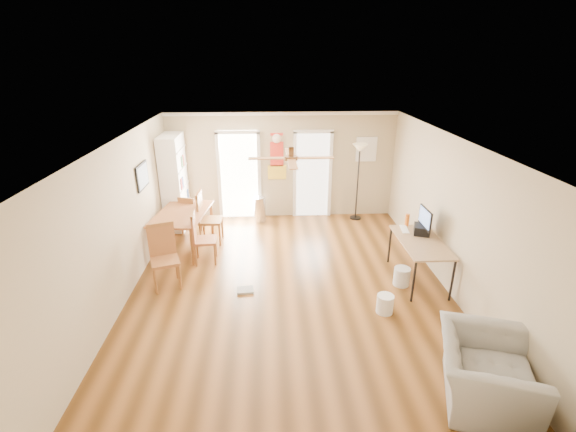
{
  "coord_description": "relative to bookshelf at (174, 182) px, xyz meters",
  "views": [
    {
      "loc": [
        -0.34,
        -6.07,
        3.85
      ],
      "look_at": [
        0.0,
        0.6,
        1.15
      ],
      "focal_mm": 25.09,
      "sensor_mm": 36.0,
      "label": 1
    }
  ],
  "objects": [
    {
      "name": "floor",
      "position": [
        2.51,
        -2.96,
        -1.09
      ],
      "size": [
        7.0,
        7.0,
        0.0
      ],
      "primitive_type": "plane",
      "color": "brown",
      "rests_on": "ground"
    },
    {
      "name": "ceiling",
      "position": [
        2.51,
        -2.96,
        1.51
      ],
      "size": [
        5.5,
        7.0,
        0.0
      ],
      "primitive_type": null,
      "color": "silver",
      "rests_on": "floor"
    },
    {
      "name": "wall_back",
      "position": [
        2.51,
        0.54,
        0.21
      ],
      "size": [
        5.5,
        0.04,
        2.6
      ],
      "primitive_type": null,
      "color": "beige",
      "rests_on": "floor"
    },
    {
      "name": "wall_front",
      "position": [
        2.51,
        -6.46,
        0.21
      ],
      "size": [
        5.5,
        0.04,
        2.6
      ],
      "primitive_type": null,
      "color": "beige",
      "rests_on": "floor"
    },
    {
      "name": "wall_left",
      "position": [
        -0.24,
        -2.96,
        0.21
      ],
      "size": [
        0.04,
        7.0,
        2.6
      ],
      "primitive_type": null,
      "color": "beige",
      "rests_on": "floor"
    },
    {
      "name": "wall_right",
      "position": [
        5.26,
        -2.96,
        0.21
      ],
      "size": [
        0.04,
        7.0,
        2.6
      ],
      "primitive_type": null,
      "color": "beige",
      "rests_on": "floor"
    },
    {
      "name": "crown_molding",
      "position": [
        2.51,
        -2.96,
        1.47
      ],
      "size": [
        5.5,
        7.0,
        0.08
      ],
      "primitive_type": null,
      "color": "white",
      "rests_on": "wall_back"
    },
    {
      "name": "kitchen_doorway",
      "position": [
        1.46,
        0.53,
        -0.04
      ],
      "size": [
        0.9,
        0.1,
        2.1
      ],
      "primitive_type": null,
      "color": "white",
      "rests_on": "wall_back"
    },
    {
      "name": "bathroom_doorway",
      "position": [
        3.26,
        0.53,
        -0.04
      ],
      "size": [
        0.8,
        0.1,
        2.1
      ],
      "primitive_type": null,
      "color": "white",
      "rests_on": "wall_back"
    },
    {
      "name": "wall_decal",
      "position": [
        2.39,
        0.52,
        0.46
      ],
      "size": [
        0.46,
        0.03,
        1.1
      ],
      "primitive_type": "cube",
      "color": "red",
      "rests_on": "wall_back"
    },
    {
      "name": "ac_grille",
      "position": [
        4.56,
        0.51,
        0.61
      ],
      "size": [
        0.5,
        0.04,
        0.6
      ],
      "primitive_type": "cube",
      "color": "white",
      "rests_on": "wall_back"
    },
    {
      "name": "framed_poster",
      "position": [
        -0.21,
        -1.56,
        0.61
      ],
      "size": [
        0.04,
        0.66,
        0.48
      ],
      "primitive_type": "cube",
      "color": "black",
      "rests_on": "wall_left"
    },
    {
      "name": "ceiling_fan",
      "position": [
        2.51,
        -3.26,
        1.34
      ],
      "size": [
        1.24,
        1.24,
        0.2
      ],
      "primitive_type": null,
      "color": "#593819",
      "rests_on": "ceiling"
    },
    {
      "name": "bookshelf",
      "position": [
        0.0,
        0.0,
        0.0
      ],
      "size": [
        0.65,
        1.06,
        2.18
      ],
      "primitive_type": null,
      "rotation": [
        0.0,
        0.0,
        0.23
      ],
      "color": "white",
      "rests_on": "floor"
    },
    {
      "name": "dining_table",
      "position": [
        0.36,
        -1.17,
        -0.69
      ],
      "size": [
        1.15,
        1.7,
        0.8
      ],
      "primitive_type": null,
      "rotation": [
        0.0,
        0.0,
        -0.13
      ],
      "color": "#93582F",
      "rests_on": "floor"
    },
    {
      "name": "dining_chair_right_a",
      "position": [
        0.91,
        -0.93,
        -0.52
      ],
      "size": [
        0.48,
        0.48,
        1.14
      ],
      "primitive_type": null,
      "rotation": [
        0.0,
        0.0,
        1.54
      ],
      "color": "olive",
      "rests_on": "floor"
    },
    {
      "name": "dining_chair_right_b",
      "position": [
        0.91,
        -1.84,
        -0.57
      ],
      "size": [
        0.46,
        0.46,
        1.04
      ],
      "primitive_type": null,
      "rotation": [
        0.0,
        0.0,
        1.65
      ],
      "color": "#A15D34",
      "rests_on": "floor"
    },
    {
      "name": "dining_chair_near",
      "position": [
        0.34,
        -2.73,
        -0.53
      ],
      "size": [
        0.59,
        0.59,
        1.13
      ],
      "primitive_type": null,
      "rotation": [
        0.0,
        0.0,
        0.33
      ],
      "color": "#AB6A37",
      "rests_on": "floor"
    },
    {
      "name": "dining_chair_far",
      "position": [
        0.39,
        -0.44,
        -0.64
      ],
      "size": [
        0.47,
        0.47,
        0.91
      ],
      "primitive_type": null,
      "rotation": [
        0.0,
        0.0,
        2.84
      ],
      "color": "#9A5A31",
      "rests_on": "floor"
    },
    {
      "name": "trash_can",
      "position": [
        1.95,
        0.19,
        -0.78
      ],
      "size": [
        0.33,
        0.33,
        0.62
      ],
      "primitive_type": "cylinder",
      "rotation": [
        0.0,
        0.0,
        0.16
      ],
      "color": "silver",
      "rests_on": "floor"
    },
    {
      "name": "torchiere_lamp",
      "position": [
        4.34,
        0.25,
        -0.15
      ],
      "size": [
        0.44,
        0.44,
        1.88
      ],
      "primitive_type": null,
      "rotation": [
        0.0,
        0.0,
        0.28
      ],
      "color": "black",
      "rests_on": "floor"
    },
    {
      "name": "computer_desk",
      "position": [
        4.85,
        -2.74,
        -0.7
      ],
      "size": [
        0.73,
        1.46,
        0.78
      ],
      "primitive_type": null,
      "color": "tan",
      "rests_on": "floor"
    },
    {
      "name": "imac",
      "position": [
        4.98,
        -2.47,
        -0.06
      ],
      "size": [
        0.19,
        0.55,
        0.51
      ],
      "primitive_type": null,
      "rotation": [
        0.0,
        0.0,
        0.21
      ],
      "color": "black",
      "rests_on": "computer_desk"
    },
    {
      "name": "keyboard",
      "position": [
        4.71,
        -2.23,
        -0.3
      ],
      "size": [
        0.17,
        0.39,
        0.01
      ],
      "primitive_type": "cube",
      "rotation": [
        0.0,
        0.0,
        -0.13
      ],
      "color": "white",
      "rests_on": "computer_desk"
    },
    {
      "name": "printer",
      "position": [
        4.96,
        -2.43,
        -0.23
      ],
      "size": [
        0.36,
        0.39,
        0.17
      ],
      "primitive_type": "cube",
      "rotation": [
        0.0,
        0.0,
        -0.32
      ],
      "color": "black",
      "rests_on": "computer_desk"
    },
    {
      "name": "orange_bottle",
      "position": [
        4.81,
        -2.05,
        -0.19
      ],
      "size": [
        0.09,
        0.09,
        0.23
      ],
      "primitive_type": "cylinder",
      "rotation": [
        0.0,
        0.0,
        -0.14
      ],
      "color": "orange",
      "rests_on": "computer_desk"
    },
    {
      "name": "wastebasket_a",
      "position": [
        3.99,
        -3.71,
        -0.94
      ],
      "size": [
        0.32,
        0.32,
        0.31
      ],
      "primitive_type": "cylinder",
      "rotation": [
        0.0,
        0.0,
        0.25
      ],
      "color": "white",
      "rests_on": "floor"
    },
    {
      "name": "wastebasket_b",
      "position": [
        4.51,
        -2.9,
        -0.93
      ],
      "size": [
        0.36,
        0.36,
        0.33
      ],
      "primitive_type": "cylinder",
      "rotation": [
        0.0,
        0.0,
        -0.33
      ],
      "color": "silver",
      "rests_on": "floor"
    },
    {
      "name": "floor_cloth",
      "position": [
        1.73,
        -2.98,
        -1.07
      ],
      "size": [
        0.3,
        0.25,
        0.04
      ],
      "primitive_type": "cube",
      "rotation": [
        0.0,
        0.0,
        0.08
      ],
      "color": "#9B9B96",
      "rests_on": "floor"
    },
    {
      "name": "armchair",
      "position": [
        4.66,
        -5.49,
        -0.7
      ],
      "size": [
        1.38,
        1.47,
        0.78
      ],
      "primitive_type": "imported",
      "rotation": [
        0.0,
        0.0,
        1.24
      ],
      "color": "gray",
      "rests_on": "floor"
    }
  ]
}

